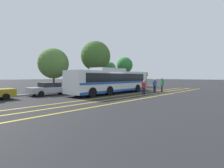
{
  "coord_description": "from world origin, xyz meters",
  "views": [
    {
      "loc": [
        -14.95,
        -13.68,
        2.05
      ],
      "look_at": [
        0.57,
        0.37,
        1.14
      ],
      "focal_mm": 28.0,
      "sensor_mm": 36.0,
      "label": 1
    }
  ],
  "objects_px": {
    "transit_bus": "(112,81)",
    "tree_2": "(96,56)",
    "pedestrian_1": "(144,87)",
    "pedestrian_2": "(162,84)",
    "tree_3": "(53,63)",
    "tree_0": "(109,69)",
    "tree_1": "(125,65)",
    "parked_car_1": "(51,89)",
    "bus_stop_sign": "(147,79)",
    "pedestrian_0": "(155,85)"
  },
  "relations": [
    {
      "from": "transit_bus",
      "to": "tree_2",
      "type": "bearing_deg",
      "value": 147.01
    },
    {
      "from": "pedestrian_1",
      "to": "pedestrian_2",
      "type": "height_order",
      "value": "pedestrian_2"
    },
    {
      "from": "pedestrian_2",
      "to": "pedestrian_1",
      "type": "bearing_deg",
      "value": -64.35
    },
    {
      "from": "transit_bus",
      "to": "tree_3",
      "type": "xyz_separation_m",
      "value": [
        -2.23,
        9.54,
        2.42
      ]
    },
    {
      "from": "tree_0",
      "to": "tree_1",
      "type": "bearing_deg",
      "value": -17.59
    },
    {
      "from": "parked_car_1",
      "to": "tree_0",
      "type": "height_order",
      "value": "tree_0"
    },
    {
      "from": "tree_1",
      "to": "tree_2",
      "type": "distance_m",
      "value": 8.16
    },
    {
      "from": "tree_2",
      "to": "tree_3",
      "type": "height_order",
      "value": "tree_2"
    },
    {
      "from": "pedestrian_1",
      "to": "pedestrian_2",
      "type": "bearing_deg",
      "value": -104.01
    },
    {
      "from": "tree_0",
      "to": "tree_2",
      "type": "bearing_deg",
      "value": -167.18
    },
    {
      "from": "bus_stop_sign",
      "to": "tree_2",
      "type": "height_order",
      "value": "tree_2"
    },
    {
      "from": "pedestrian_0",
      "to": "bus_stop_sign",
      "type": "bearing_deg",
      "value": -90.2
    },
    {
      "from": "pedestrian_2",
      "to": "bus_stop_sign",
      "type": "height_order",
      "value": "bus_stop_sign"
    },
    {
      "from": "pedestrian_1",
      "to": "tree_1",
      "type": "bearing_deg",
      "value": -60.12
    },
    {
      "from": "bus_stop_sign",
      "to": "tree_0",
      "type": "bearing_deg",
      "value": 162.79
    },
    {
      "from": "tree_1",
      "to": "tree_3",
      "type": "xyz_separation_m",
      "value": [
        -15.55,
        1.07,
        -0.45
      ]
    },
    {
      "from": "pedestrian_0",
      "to": "tree_3",
      "type": "relative_size",
      "value": 0.28
    },
    {
      "from": "pedestrian_2",
      "to": "bus_stop_sign",
      "type": "relative_size",
      "value": 0.67
    },
    {
      "from": "parked_car_1",
      "to": "pedestrian_0",
      "type": "bearing_deg",
      "value": 59.42
    },
    {
      "from": "pedestrian_0",
      "to": "tree_0",
      "type": "xyz_separation_m",
      "value": [
        4.57,
        12.47,
        2.52
      ]
    },
    {
      "from": "pedestrian_2",
      "to": "tree_3",
      "type": "height_order",
      "value": "tree_3"
    },
    {
      "from": "pedestrian_0",
      "to": "pedestrian_1",
      "type": "distance_m",
      "value": 3.88
    },
    {
      "from": "pedestrian_2",
      "to": "tree_1",
      "type": "height_order",
      "value": "tree_1"
    },
    {
      "from": "parked_car_1",
      "to": "bus_stop_sign",
      "type": "relative_size",
      "value": 1.8
    },
    {
      "from": "pedestrian_1",
      "to": "tree_3",
      "type": "height_order",
      "value": "tree_3"
    },
    {
      "from": "bus_stop_sign",
      "to": "tree_1",
      "type": "distance_m",
      "value": 11.48
    },
    {
      "from": "tree_1",
      "to": "tree_2",
      "type": "relative_size",
      "value": 0.74
    },
    {
      "from": "tree_1",
      "to": "pedestrian_0",
      "type": "bearing_deg",
      "value": -125.64
    },
    {
      "from": "parked_car_1",
      "to": "pedestrian_0",
      "type": "xyz_separation_m",
      "value": [
        11.05,
        -6.65,
        0.28
      ]
    },
    {
      "from": "tree_1",
      "to": "tree_2",
      "type": "height_order",
      "value": "tree_2"
    },
    {
      "from": "pedestrian_2",
      "to": "tree_0",
      "type": "xyz_separation_m",
      "value": [
        3.72,
        13.07,
        2.47
      ]
    },
    {
      "from": "bus_stop_sign",
      "to": "tree_3",
      "type": "xyz_separation_m",
      "value": [
        -9.11,
        10.18,
        2.26
      ]
    },
    {
      "from": "transit_bus",
      "to": "pedestrian_2",
      "type": "height_order",
      "value": "transit_bus"
    },
    {
      "from": "pedestrian_2",
      "to": "tree_3",
      "type": "distance_m",
      "value": 15.69
    },
    {
      "from": "transit_bus",
      "to": "pedestrian_0",
      "type": "distance_m",
      "value": 5.95
    },
    {
      "from": "parked_car_1",
      "to": "pedestrian_2",
      "type": "distance_m",
      "value": 13.94
    },
    {
      "from": "transit_bus",
      "to": "tree_1",
      "type": "xyz_separation_m",
      "value": [
        13.32,
        8.47,
        2.86
      ]
    },
    {
      "from": "parked_car_1",
      "to": "tree_0",
      "type": "bearing_deg",
      "value": 110.9
    },
    {
      "from": "pedestrian_0",
      "to": "tree_0",
      "type": "height_order",
      "value": "tree_0"
    },
    {
      "from": "transit_bus",
      "to": "pedestrian_1",
      "type": "bearing_deg",
      "value": 19.42
    },
    {
      "from": "tree_2",
      "to": "tree_3",
      "type": "distance_m",
      "value": 7.72
    },
    {
      "from": "pedestrian_0",
      "to": "tree_2",
      "type": "relative_size",
      "value": 0.21
    },
    {
      "from": "bus_stop_sign",
      "to": "pedestrian_2",
      "type": "bearing_deg",
      "value": -18.09
    },
    {
      "from": "tree_0",
      "to": "tree_2",
      "type": "relative_size",
      "value": 0.6
    },
    {
      "from": "parked_car_1",
      "to": "tree_2",
      "type": "distance_m",
      "value": 13.05
    },
    {
      "from": "transit_bus",
      "to": "parked_car_1",
      "type": "xyz_separation_m",
      "value": [
        -5.86,
        3.78,
        -0.83
      ]
    },
    {
      "from": "bus_stop_sign",
      "to": "tree_3",
      "type": "bearing_deg",
      "value": -139.68
    },
    {
      "from": "parked_car_1",
      "to": "pedestrian_0",
      "type": "height_order",
      "value": "pedestrian_0"
    },
    {
      "from": "tree_3",
      "to": "parked_car_1",
      "type": "bearing_deg",
      "value": -122.19
    },
    {
      "from": "tree_3",
      "to": "pedestrian_1",
      "type": "bearing_deg",
      "value": -74.65
    }
  ]
}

